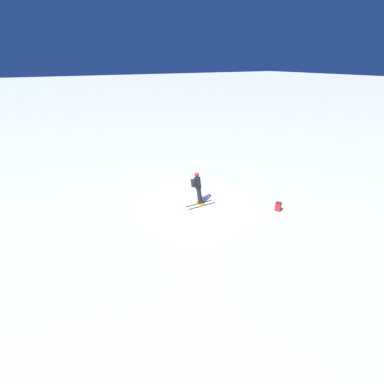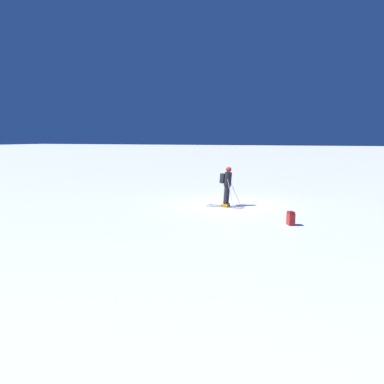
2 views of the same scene
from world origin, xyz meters
TOP-DOWN VIEW (x-y plane):
  - ground_plane at (0.00, 0.00)m, footprint 300.00×300.00m
  - skier at (-0.40, 0.03)m, footprint 1.29×1.75m
  - spare_backpack at (-3.39, -3.24)m, footprint 0.37×0.34m

SIDE VIEW (x-z plane):
  - ground_plane at x=0.00m, z-range 0.00..0.00m
  - spare_backpack at x=-3.39m, z-range -0.01..0.49m
  - skier at x=-0.40m, z-range 0.10..1.95m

